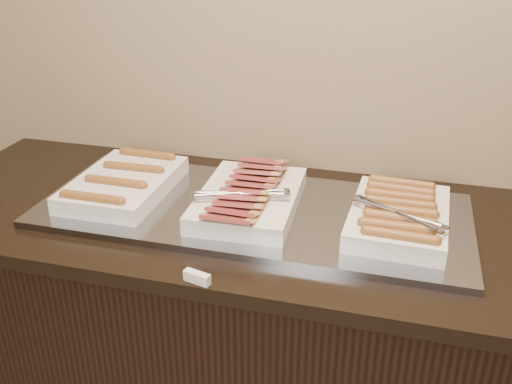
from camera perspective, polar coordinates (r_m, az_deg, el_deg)
counter at (r=1.87m, az=0.24°, el=-14.52°), size 2.06×0.76×0.90m
warming_tray at (r=1.62m, az=-0.39°, el=-1.87°), size 1.20×0.50×0.02m
dish_left at (r=1.74m, az=-13.05°, el=0.86°), size 0.26×0.39×0.07m
dish_center at (r=1.59m, az=-0.74°, el=-0.48°), size 0.29×0.42×0.10m
dish_right at (r=1.54m, az=14.08°, el=-2.28°), size 0.27×0.38×0.08m
label_holder at (r=1.33m, az=-5.91°, el=-8.50°), size 0.07×0.03×0.03m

